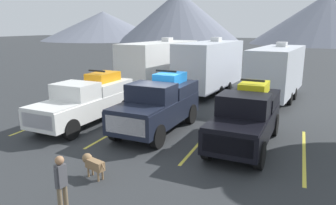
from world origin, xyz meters
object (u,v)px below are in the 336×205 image
at_px(pickup_truck_b, 159,104).
at_px(pickup_truck_c, 247,116).
at_px(dog, 92,163).
at_px(person_a, 61,182).
at_px(camper_trailer_b, 210,64).
at_px(pickup_truck_a, 87,100).
at_px(camper_trailer_a, 160,63).
at_px(camper_trailer_c, 277,70).

xyz_separation_m(pickup_truck_b, pickup_truck_c, (3.95, -0.31, -0.05)).
bearing_deg(pickup_truck_b, dog, -90.37).
bearing_deg(person_a, dog, 106.11).
bearing_deg(camper_trailer_b, dog, -89.86).
height_order(pickup_truck_c, dog, pickup_truck_c).
bearing_deg(dog, pickup_truck_c, 49.88).
relative_size(pickup_truck_a, pickup_truck_c, 1.07).
xyz_separation_m(pickup_truck_c, camper_trailer_a, (-7.69, 8.86, 0.82)).
relative_size(pickup_truck_a, dog, 6.09).
height_order(pickup_truck_a, dog, pickup_truck_a).
xyz_separation_m(camper_trailer_a, camper_trailer_b, (3.68, 0.32, 0.03)).
height_order(camper_trailer_a, dog, camper_trailer_a).
xyz_separation_m(camper_trailer_a, dog, (3.71, -13.58, -1.53)).
distance_m(pickup_truck_c, camper_trailer_c, 8.66).
bearing_deg(camper_trailer_b, pickup_truck_c, -66.42).
xyz_separation_m(pickup_truck_a, pickup_truck_b, (3.67, 0.29, 0.08)).
bearing_deg(camper_trailer_c, camper_trailer_b, 172.67).
distance_m(pickup_truck_a, person_a, 7.99).
bearing_deg(camper_trailer_b, person_a, -87.78).
xyz_separation_m(camper_trailer_a, camper_trailer_c, (8.15, -0.25, -0.09)).
bearing_deg(pickup_truck_b, pickup_truck_a, -175.53).
bearing_deg(camper_trailer_c, pickup_truck_a, -133.26).
height_order(pickup_truck_c, camper_trailer_b, camper_trailer_b).
distance_m(pickup_truck_a, camper_trailer_a, 8.88).
bearing_deg(pickup_truck_a, dog, -52.49).
bearing_deg(pickup_truck_c, dog, -130.12).
bearing_deg(pickup_truck_b, camper_trailer_a, 113.67).
bearing_deg(pickup_truck_c, camper_trailer_a, 130.95).
bearing_deg(person_a, camper_trailer_b, 92.22).
relative_size(camper_trailer_a, dog, 9.10).
xyz_separation_m(pickup_truck_b, camper_trailer_b, (-0.07, 8.87, 0.80)).
height_order(camper_trailer_a, person_a, camper_trailer_a).
distance_m(pickup_truck_a, dog, 6.02).
height_order(pickup_truck_b, camper_trailer_b, camper_trailer_b).
height_order(camper_trailer_b, camper_trailer_c, camper_trailer_b).
height_order(camper_trailer_b, person_a, camper_trailer_b).
xyz_separation_m(camper_trailer_c, dog, (-4.44, -13.33, -1.44)).
xyz_separation_m(pickup_truck_c, person_a, (-3.39, -6.75, -0.26)).
distance_m(pickup_truck_a, pickup_truck_b, 3.69).
relative_size(pickup_truck_c, dog, 5.68).
bearing_deg(pickup_truck_c, camper_trailer_b, 113.58).
bearing_deg(camper_trailer_a, camper_trailer_c, -1.77).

